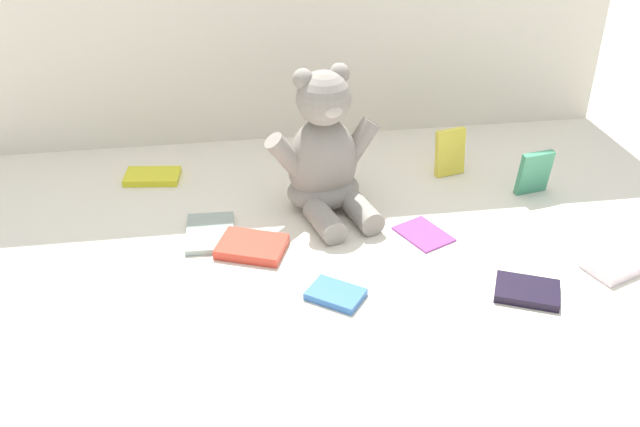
% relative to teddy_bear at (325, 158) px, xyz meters
% --- Properties ---
extents(ground_plane, '(3.20, 3.20, 0.00)m').
position_rel_teddy_bear_xyz_m(ground_plane, '(-0.05, -0.09, -0.11)').
color(ground_plane, silver).
extents(teddy_bear, '(0.25, 0.25, 0.30)m').
position_rel_teddy_bear_xyz_m(teddy_bear, '(0.00, 0.00, 0.00)').
color(teddy_bear, gray).
rests_on(teddy_bear, ground_plane).
extents(book_case_0, '(0.13, 0.09, 0.02)m').
position_rel_teddy_bear_xyz_m(book_case_0, '(-0.36, 0.17, -0.10)').
color(book_case_0, yellow).
rests_on(book_case_0, ground_plane).
extents(book_case_1, '(0.15, 0.13, 0.02)m').
position_rel_teddy_bear_xyz_m(book_case_1, '(-0.16, -0.15, -0.10)').
color(book_case_1, red).
rests_on(book_case_1, ground_plane).
extents(book_case_2, '(0.13, 0.12, 0.02)m').
position_rel_teddy_bear_xyz_m(book_case_2, '(0.30, -0.35, -0.10)').
color(book_case_2, black).
rests_on(book_case_2, ground_plane).
extents(book_case_3, '(0.07, 0.04, 0.11)m').
position_rel_teddy_bear_xyz_m(book_case_3, '(0.30, 0.10, -0.06)').
color(book_case_3, yellow).
rests_on(book_case_3, ground_plane).
extents(book_case_4, '(0.12, 0.13, 0.01)m').
position_rel_teddy_bear_xyz_m(book_case_4, '(0.18, -0.14, -0.11)').
color(book_case_4, purple).
rests_on(book_case_4, ground_plane).
extents(book_case_5, '(0.13, 0.11, 0.02)m').
position_rel_teddy_bear_xyz_m(book_case_5, '(0.49, -0.30, -0.10)').
color(book_case_5, white).
rests_on(book_case_5, ground_plane).
extents(book_case_6, '(0.11, 0.11, 0.01)m').
position_rel_teddy_bear_xyz_m(book_case_6, '(-0.03, -0.31, -0.11)').
color(book_case_6, '#3468B1').
rests_on(book_case_6, ground_plane).
extents(book_case_7, '(0.08, 0.04, 0.10)m').
position_rel_teddy_bear_xyz_m(book_case_7, '(0.45, -0.01, -0.06)').
color(book_case_7, '#3E8E68').
rests_on(book_case_7, ground_plane).
extents(book_case_8, '(0.10, 0.14, 0.01)m').
position_rel_teddy_bear_xyz_m(book_case_8, '(-0.24, -0.08, -0.11)').
color(book_case_8, '#909F96').
rests_on(book_case_8, ground_plane).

